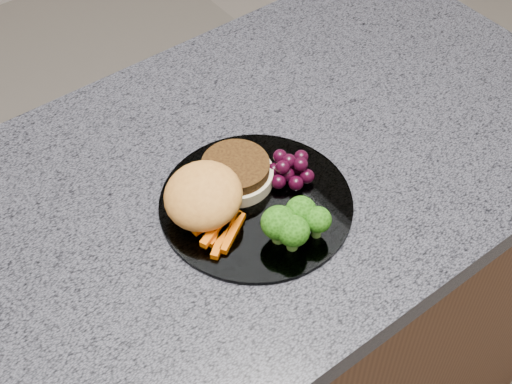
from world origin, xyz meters
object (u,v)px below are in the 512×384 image
at_px(burger, 215,189).
at_px(grape_bunch, 288,168).
at_px(plate, 256,203).
at_px(island_cabinet, 228,354).

xyz_separation_m(burger, grape_bunch, (0.11, -0.02, -0.01)).
relative_size(burger, grape_bunch, 2.71).
xyz_separation_m(plate, burger, (-0.04, 0.03, 0.03)).
bearing_deg(burger, grape_bunch, -35.10).
xyz_separation_m(plate, grape_bunch, (0.06, 0.01, 0.02)).
bearing_deg(island_cabinet, burger, -131.09).
xyz_separation_m(island_cabinet, burger, (-0.02, -0.02, 0.50)).
height_order(island_cabinet, grape_bunch, grape_bunch).
bearing_deg(island_cabinet, plate, -70.90).
bearing_deg(burger, island_cabinet, 25.95).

